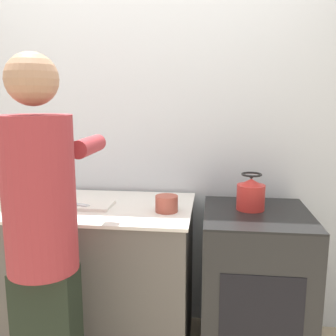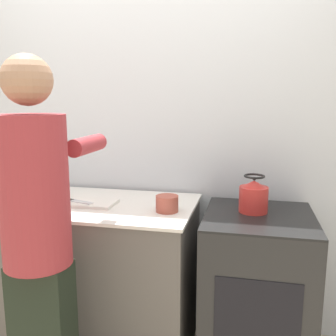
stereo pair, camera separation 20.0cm
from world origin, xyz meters
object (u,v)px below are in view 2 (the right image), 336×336
object	(u,v)px
cutting_board	(86,203)
kettle	(254,196)
bowl_prep	(167,204)
oven	(256,294)
canister_jar	(9,180)
person	(38,232)
knife	(75,201)

from	to	relation	value
cutting_board	kettle	distance (m)	0.97
kettle	bowl_prep	bearing A→B (deg)	-167.33
oven	canister_jar	xyz separation A→B (m)	(-1.63, 0.15, 0.54)
canister_jar	person	bearing A→B (deg)	-47.85
knife	cutting_board	bearing A→B (deg)	32.98
oven	knife	bearing A→B (deg)	-178.19
cutting_board	knife	bearing A→B (deg)	-162.94
person	bowl_prep	distance (m)	0.70
cutting_board	canister_jar	world-z (taller)	canister_jar
cutting_board	bowl_prep	world-z (taller)	bowl_prep
person	knife	bearing A→B (deg)	98.97
oven	bowl_prep	bearing A→B (deg)	-173.76
cutting_board	knife	world-z (taller)	knife
kettle	bowl_prep	distance (m)	0.48
person	kettle	distance (m)	1.13
cutting_board	bowl_prep	distance (m)	0.51
person	kettle	world-z (taller)	person
person	knife	xyz separation A→B (m)	(-0.08, 0.53, -0.00)
oven	kettle	xyz separation A→B (m)	(-0.03, 0.05, 0.55)
cutting_board	bowl_prep	size ratio (longest dim) A/B	2.86
cutting_board	knife	xyz separation A→B (m)	(-0.06, -0.02, 0.01)
kettle	bowl_prep	size ratio (longest dim) A/B	1.67
oven	canister_jar	distance (m)	1.72
person	canister_jar	world-z (taller)	person
bowl_prep	cutting_board	bearing A→B (deg)	175.56
person	cutting_board	xyz separation A→B (m)	(-0.03, 0.55, -0.02)
canister_jar	cutting_board	bearing A→B (deg)	-15.12
person	kettle	size ratio (longest dim) A/B	8.26
person	kettle	xyz separation A→B (m)	(0.94, 0.62, 0.06)
person	bowl_prep	bearing A→B (deg)	46.82
oven	canister_jar	world-z (taller)	canister_jar
bowl_prep	canister_jar	distance (m)	1.15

